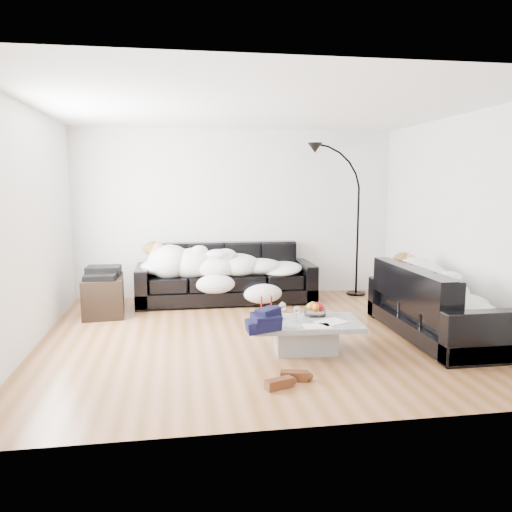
{
  "coord_description": "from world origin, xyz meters",
  "views": [
    {
      "loc": [
        -0.92,
        -5.58,
        1.77
      ],
      "look_at": [
        0.0,
        0.3,
        0.9
      ],
      "focal_mm": 35.0,
      "sensor_mm": 36.0,
      "label": 1
    }
  ],
  "objects": [
    {
      "name": "wall_right",
      "position": [
        2.5,
        0.0,
        1.3
      ],
      "size": [
        0.02,
        4.5,
        2.6
      ],
      "primitive_type": "cube",
      "color": "silver",
      "rests_on": "ground"
    },
    {
      "name": "fruit_bowl",
      "position": [
        0.54,
        -0.42,
        0.41
      ],
      "size": [
        0.24,
        0.24,
        0.15
      ],
      "primitive_type": "cylinder",
      "rotation": [
        0.0,
        0.0,
        -0.01
      ],
      "color": "white",
      "rests_on": "coffee_table"
    },
    {
      "name": "teal_cushion",
      "position": [
        1.96,
        0.28,
        0.72
      ],
      "size": [
        0.42,
        0.38,
        0.2
      ],
      "primitive_type": "ellipsoid",
      "rotation": [
        0.0,
        0.0,
        0.24
      ],
      "color": "#0E6647",
      "rests_on": "sofa_right"
    },
    {
      "name": "sofa_right",
      "position": [
        2.02,
        -0.34,
        0.41
      ],
      "size": [
        0.87,
        2.02,
        0.82
      ],
      "primitive_type": "cube",
      "rotation": [
        0.0,
        0.0,
        1.57
      ],
      "color": "black",
      "rests_on": "ground"
    },
    {
      "name": "newspaper_a",
      "position": [
        0.64,
        -0.72,
        0.34
      ],
      "size": [
        0.38,
        0.34,
        0.01
      ],
      "primitive_type": "cube",
      "rotation": [
        0.0,
        0.0,
        0.43
      ],
      "color": "silver",
      "rests_on": "coffee_table"
    },
    {
      "name": "navy_jacket",
      "position": [
        -0.08,
        -0.87,
        0.5
      ],
      "size": [
        0.4,
        0.36,
        0.17
      ],
      "primitive_type": null,
      "rotation": [
        0.0,
        0.0,
        0.22
      ],
      "color": "black",
      "rests_on": "coffee_table"
    },
    {
      "name": "wine_glass_b",
      "position": [
        0.07,
        -0.62,
        0.42
      ],
      "size": [
        0.09,
        0.09,
        0.17
      ],
      "primitive_type": "cylinder",
      "rotation": [
        0.0,
        0.0,
        -0.27
      ],
      "color": "white",
      "rests_on": "coffee_table"
    },
    {
      "name": "stereo",
      "position": [
        -1.94,
        1.26,
        0.59
      ],
      "size": [
        0.45,
        0.35,
        0.13
      ],
      "primitive_type": "cube",
      "rotation": [
        0.0,
        0.0,
        -0.03
      ],
      "color": "black",
      "rests_on": "av_cabinet"
    },
    {
      "name": "floor_lamp",
      "position": [
        1.88,
        1.93,
        1.05
      ],
      "size": [
        0.82,
        0.51,
        2.1
      ],
      "primitive_type": null,
      "rotation": [
        0.0,
        0.0,
        -0.29
      ],
      "color": "black",
      "rests_on": "ground"
    },
    {
      "name": "sofa_back",
      "position": [
        -0.23,
        1.77,
        0.43
      ],
      "size": [
        2.63,
        0.91,
        0.86
      ],
      "primitive_type": "cube",
      "color": "black",
      "rests_on": "ground"
    },
    {
      "name": "wine_glass_a",
      "position": [
        0.16,
        -0.52,
        0.42
      ],
      "size": [
        0.09,
        0.09,
        0.18
      ],
      "primitive_type": "cylinder",
      "rotation": [
        0.0,
        0.0,
        -0.16
      ],
      "color": "white",
      "rests_on": "coffee_table"
    },
    {
      "name": "wine_glass_c",
      "position": [
        0.28,
        -0.65,
        0.42
      ],
      "size": [
        0.08,
        0.08,
        0.16
      ],
      "primitive_type": "cylinder",
      "rotation": [
        0.0,
        0.0,
        -0.24
      ],
      "color": "white",
      "rests_on": "coffee_table"
    },
    {
      "name": "coffee_table",
      "position": [
        0.38,
        -0.63,
        0.17
      ],
      "size": [
        1.19,
        0.75,
        0.33
      ],
      "primitive_type": "cube",
      "rotation": [
        0.0,
        0.0,
        -0.07
      ],
      "color": "#939699",
      "rests_on": "ground"
    },
    {
      "name": "av_cabinet",
      "position": [
        -1.94,
        1.26,
        0.26
      ],
      "size": [
        0.58,
        0.8,
        0.52
      ],
      "primitive_type": "cube",
      "rotation": [
        0.0,
        0.0,
        0.09
      ],
      "color": "black",
      "rests_on": "ground"
    },
    {
      "name": "ceiling",
      "position": [
        0.0,
        0.0,
        2.6
      ],
      "size": [
        5.0,
        5.0,
        0.0
      ],
      "primitive_type": "plane",
      "color": "white",
      "rests_on": "ground"
    },
    {
      "name": "candle_left",
      "position": [
        -0.06,
        -0.42,
        0.45
      ],
      "size": [
        0.04,
        0.04,
        0.23
      ],
      "primitive_type": "cylinder",
      "rotation": [
        0.0,
        0.0,
        -0.03
      ],
      "color": "maroon",
      "rests_on": "coffee_table"
    },
    {
      "name": "shoes",
      "position": [
        -0.0,
        -1.46,
        0.05
      ],
      "size": [
        0.47,
        0.37,
        0.1
      ],
      "primitive_type": null,
      "rotation": [
        0.0,
        0.0,
        0.15
      ],
      "color": "#472311",
      "rests_on": "ground"
    },
    {
      "name": "candle_right",
      "position": [
        0.05,
        -0.42,
        0.45
      ],
      "size": [
        0.05,
        0.05,
        0.23
      ],
      "primitive_type": "cylinder",
      "rotation": [
        0.0,
        0.0,
        -0.24
      ],
      "color": "maroon",
      "rests_on": "coffee_table"
    },
    {
      "name": "newspaper_b",
      "position": [
        0.45,
        -0.85,
        0.34
      ],
      "size": [
        0.28,
        0.2,
        0.01
      ],
      "primitive_type": "cube",
      "rotation": [
        0.0,
        0.0,
        -0.02
      ],
      "color": "silver",
      "rests_on": "coffee_table"
    },
    {
      "name": "sleeper_right",
      "position": [
        2.02,
        -0.34,
        0.63
      ],
      "size": [
        0.73,
        1.73,
        0.42
      ],
      "primitive_type": null,
      "rotation": [
        0.0,
        0.0,
        1.57
      ],
      "color": "white",
      "rests_on": "sofa_right"
    },
    {
      "name": "ground",
      "position": [
        0.0,
        0.0,
        0.0
      ],
      "size": [
        5.0,
        5.0,
        0.0
      ],
      "primitive_type": "plane",
      "color": "brown",
      "rests_on": "ground"
    },
    {
      "name": "wall_back",
      "position": [
        0.0,
        2.25,
        1.3
      ],
      "size": [
        5.0,
        0.02,
        2.6
      ],
      "primitive_type": "cube",
      "color": "silver",
      "rests_on": "ground"
    },
    {
      "name": "wall_left",
      "position": [
        -2.5,
        0.0,
        1.3
      ],
      "size": [
        0.02,
        4.5,
        2.6
      ],
      "primitive_type": "cube",
      "color": "silver",
      "rests_on": "ground"
    },
    {
      "name": "sleeper_back",
      "position": [
        -0.23,
        1.72,
        0.64
      ],
      "size": [
        2.23,
        0.77,
        0.45
      ],
      "primitive_type": null,
      "color": "white",
      "rests_on": "sofa_back"
    }
  ]
}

